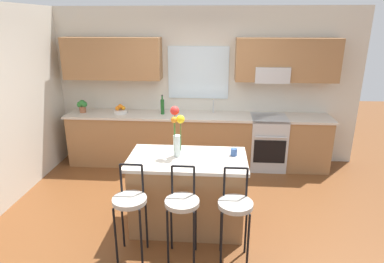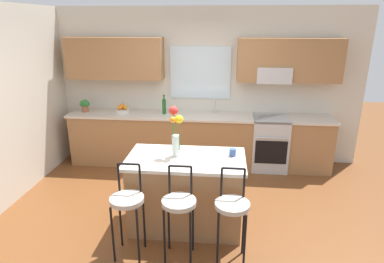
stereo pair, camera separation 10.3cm
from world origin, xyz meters
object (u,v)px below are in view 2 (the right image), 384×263
object	(u,v)px
mug_ceramic	(233,152)
potted_plant_small	(85,105)
oven_range	(269,143)
bar_stool_far	(232,209)
fruit_bowl_oranges	(123,110)
bar_stool_near	(127,203)
bottle_olive_oil	(164,106)
bar_stool_middle	(179,206)
flower_vase	(176,129)
kitchen_island	(186,192)

from	to	relation	value
mug_ceramic	potted_plant_small	bearing A→B (deg)	145.37
oven_range	bar_stool_far	world-z (taller)	bar_stool_far
fruit_bowl_oranges	mug_ceramic	bearing A→B (deg)	-43.21
bar_stool_near	bottle_olive_oil	bearing A→B (deg)	91.13
bar_stool_middle	fruit_bowl_oranges	bearing A→B (deg)	118.22
flower_vase	fruit_bowl_oranges	size ratio (longest dim) A/B	2.52
bar_stool_near	bottle_olive_oil	size ratio (longest dim) A/B	3.09
bar_stool_near	fruit_bowl_oranges	world-z (taller)	fruit_bowl_oranges
fruit_bowl_oranges	bottle_olive_oil	xyz separation A→B (m)	(0.75, -0.00, 0.08)
kitchen_island	flower_vase	distance (m)	0.80
kitchen_island	oven_range	bearing A→B (deg)	56.62
bar_stool_near	bar_stool_middle	bearing A→B (deg)	0.00
bar_stool_near	bar_stool_far	xyz separation A→B (m)	(1.10, 0.00, 0.00)
kitchen_island	bottle_olive_oil	world-z (taller)	bottle_olive_oil
bottle_olive_oil	kitchen_island	bearing A→B (deg)	-72.39
bar_stool_near	bar_stool_middle	size ratio (longest dim) A/B	1.00
bottle_olive_oil	bar_stool_far	bearing A→B (deg)	-65.34
fruit_bowl_oranges	flower_vase	bearing A→B (deg)	-56.47
bar_stool_middle	potted_plant_small	xyz separation A→B (m)	(-2.03, 2.50, 0.41)
oven_range	mug_ceramic	size ratio (longest dim) A/B	10.22
bar_stool_middle	bottle_olive_oil	bearing A→B (deg)	103.47
kitchen_island	bar_stool_far	world-z (taller)	bar_stool_far
flower_vase	potted_plant_small	world-z (taller)	flower_vase
flower_vase	mug_ceramic	distance (m)	0.74
bar_stool_near	potted_plant_small	distance (m)	2.94
oven_range	bar_stool_middle	bearing A→B (deg)	-116.36
bar_stool_middle	oven_range	bearing A→B (deg)	63.64
mug_ceramic	bottle_olive_oil	distance (m)	2.12
bar_stool_middle	bottle_olive_oil	world-z (taller)	bottle_olive_oil
mug_ceramic	potted_plant_small	size ratio (longest dim) A/B	0.40
bottle_olive_oil	potted_plant_small	size ratio (longest dim) A/B	1.50
bar_stool_near	fruit_bowl_oranges	distance (m)	2.65
mug_ceramic	fruit_bowl_oranges	size ratio (longest dim) A/B	0.37
kitchen_island	bar_stool_near	distance (m)	0.84
mug_ceramic	bottle_olive_oil	world-z (taller)	bottle_olive_oil
mug_ceramic	fruit_bowl_oranges	world-z (taller)	fruit_bowl_oranges
fruit_bowl_oranges	potted_plant_small	distance (m)	0.69
oven_range	mug_ceramic	distance (m)	1.95
bar_stool_middle	flower_vase	xyz separation A→B (m)	(-0.12, 0.66, 0.62)
bar_stool_middle	bottle_olive_oil	size ratio (longest dim) A/B	3.09
kitchen_island	potted_plant_small	bearing A→B (deg)	137.00
oven_range	potted_plant_small	distance (m)	3.31
kitchen_island	flower_vase	size ratio (longest dim) A/B	2.33
oven_range	flower_vase	distance (m)	2.40
flower_vase	mug_ceramic	xyz separation A→B (m)	(0.68, 0.06, -0.29)
flower_vase	bottle_olive_oil	world-z (taller)	flower_vase
bar_stool_near	mug_ceramic	size ratio (longest dim) A/B	11.58
bar_stool_far	flower_vase	bearing A→B (deg)	135.46
bottle_olive_oil	fruit_bowl_oranges	bearing A→B (deg)	179.79
bar_stool_middle	bar_stool_near	bearing A→B (deg)	180.00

